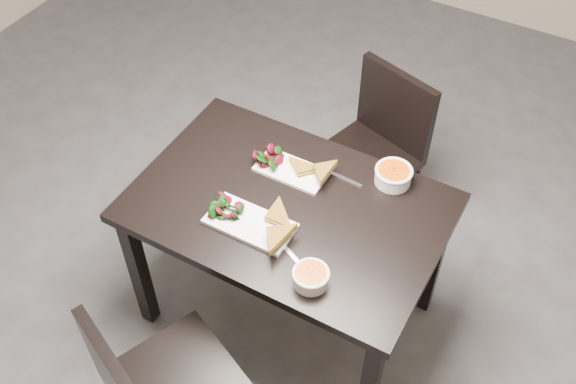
% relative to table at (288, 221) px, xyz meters
% --- Properties ---
extents(ground, '(5.00, 5.00, 0.00)m').
position_rel_table_xyz_m(ground, '(-0.37, 0.35, -0.65)').
color(ground, '#47474C').
rests_on(ground, ground).
extents(table, '(1.20, 0.80, 0.75)m').
position_rel_table_xyz_m(table, '(0.00, 0.00, 0.00)').
color(table, black).
rests_on(table, ground).
extents(chair_far, '(0.52, 0.52, 0.85)m').
position_rel_table_xyz_m(chair_far, '(0.07, 0.74, -0.17)').
color(chair_far, black).
rests_on(chair_far, ground).
extents(plate_near, '(0.33, 0.17, 0.02)m').
position_rel_table_xyz_m(plate_near, '(-0.07, -0.16, 0.11)').
color(plate_near, white).
rests_on(plate_near, table).
extents(sandwich_near, '(0.17, 0.13, 0.05)m').
position_rel_table_xyz_m(sandwich_near, '(-0.01, -0.15, 0.14)').
color(sandwich_near, olive).
rests_on(sandwich_near, plate_near).
extents(salad_near, '(0.10, 0.09, 0.05)m').
position_rel_table_xyz_m(salad_near, '(-0.17, -0.16, 0.14)').
color(salad_near, black).
rests_on(salad_near, plate_near).
extents(soup_bowl_near, '(0.13, 0.13, 0.06)m').
position_rel_table_xyz_m(soup_bowl_near, '(0.25, -0.28, 0.13)').
color(soup_bowl_near, white).
rests_on(soup_bowl_near, table).
extents(cutlery_near, '(0.17, 0.09, 0.00)m').
position_rel_table_xyz_m(cutlery_near, '(0.13, -0.21, 0.10)').
color(cutlery_near, silver).
rests_on(cutlery_near, table).
extents(plate_far, '(0.29, 0.14, 0.01)m').
position_rel_table_xyz_m(plate_far, '(-0.07, 0.16, 0.11)').
color(plate_far, white).
rests_on(plate_far, table).
extents(sandwich_far, '(0.18, 0.18, 0.05)m').
position_rel_table_xyz_m(sandwich_far, '(-0.01, 0.14, 0.14)').
color(sandwich_far, olive).
rests_on(sandwich_far, plate_far).
extents(salad_far, '(0.09, 0.08, 0.04)m').
position_rel_table_xyz_m(salad_far, '(-0.17, 0.16, 0.13)').
color(salad_far, black).
rests_on(salad_far, plate_far).
extents(soup_bowl_far, '(0.15, 0.15, 0.07)m').
position_rel_table_xyz_m(soup_bowl_far, '(0.30, 0.31, 0.14)').
color(soup_bowl_far, white).
rests_on(soup_bowl_far, table).
extents(cutlery_far, '(0.18, 0.03, 0.00)m').
position_rel_table_xyz_m(cutlery_far, '(0.12, 0.23, 0.10)').
color(cutlery_far, silver).
rests_on(cutlery_far, table).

